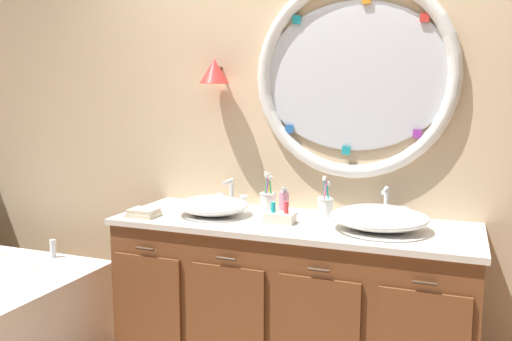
{
  "coord_description": "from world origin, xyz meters",
  "views": [
    {
      "loc": [
        0.81,
        -2.27,
        1.52
      ],
      "look_at": [
        -0.18,
        0.25,
        1.13
      ],
      "focal_mm": 36.87,
      "sensor_mm": 36.0,
      "label": 1
    }
  ],
  "objects": [
    {
      "name": "back_wall_assembly",
      "position": [
        0.02,
        0.59,
        1.33
      ],
      "size": [
        6.4,
        0.26,
        2.6
      ],
      "color": "#D6B78E",
      "rests_on": "ground_plane"
    },
    {
      "name": "soap_dispenser",
      "position": [
        -0.06,
        0.37,
        0.95
      ],
      "size": [
        0.05,
        0.06,
        0.15
      ],
      "color": "pink",
      "rests_on": "vanity_counter"
    },
    {
      "name": "toiletry_basket",
      "position": [
        -0.02,
        0.18,
        0.91
      ],
      "size": [
        0.15,
        0.09,
        0.11
      ],
      "color": "beige",
      "rests_on": "vanity_counter"
    },
    {
      "name": "faucet_set_right",
      "position": [
        0.46,
        0.46,
        0.95
      ],
      "size": [
        0.22,
        0.15,
        0.17
      ],
      "color": "silver",
      "rests_on": "vanity_counter"
    },
    {
      "name": "faucet_set_left",
      "position": [
        -0.42,
        0.47,
        0.95
      ],
      "size": [
        0.2,
        0.13,
        0.16
      ],
      "color": "silver",
      "rests_on": "vanity_counter"
    },
    {
      "name": "sink_basin_right",
      "position": [
        0.46,
        0.22,
        0.94
      ],
      "size": [
        0.47,
        0.47,
        0.12
      ],
      "color": "white",
      "rests_on": "vanity_counter"
    },
    {
      "name": "sink_basin_left",
      "position": [
        -0.42,
        0.22,
        0.93
      ],
      "size": [
        0.39,
        0.39,
        0.1
      ],
      "color": "white",
      "rests_on": "vanity_counter"
    },
    {
      "name": "vanity_counter",
      "position": [
        0.02,
        0.24,
        0.44
      ],
      "size": [
        1.84,
        0.65,
        0.88
      ],
      "color": "brown",
      "rests_on": "ground_plane"
    },
    {
      "name": "folded_hand_towel",
      "position": [
        -0.74,
        0.05,
        0.9
      ],
      "size": [
        0.15,
        0.12,
        0.04
      ],
      "color": "beige",
      "rests_on": "vanity_counter"
    },
    {
      "name": "toothbrush_holder_left",
      "position": [
        -0.17,
        0.41,
        0.94
      ],
      "size": [
        0.09,
        0.09,
        0.22
      ],
      "color": "white",
      "rests_on": "vanity_counter"
    },
    {
      "name": "toothbrush_holder_right",
      "position": [
        0.16,
        0.41,
        0.94
      ],
      "size": [
        0.09,
        0.09,
        0.22
      ],
      "color": "white",
      "rests_on": "vanity_counter"
    }
  ]
}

